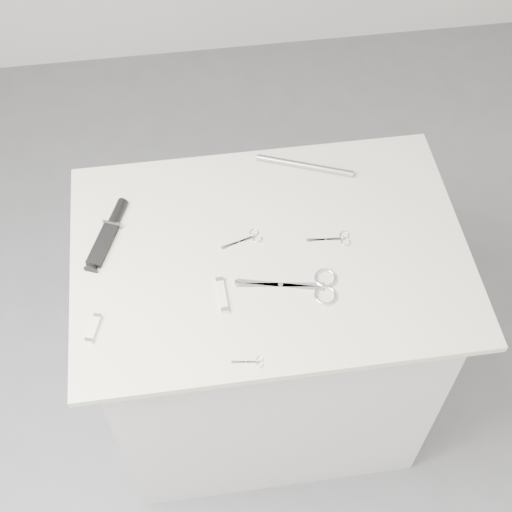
{
  "coord_description": "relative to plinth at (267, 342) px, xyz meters",
  "views": [
    {
      "loc": [
        -0.18,
        -1.05,
        2.37
      ],
      "look_at": [
        -0.04,
        -0.01,
        0.92
      ],
      "focal_mm": 50.0,
      "sensor_mm": 36.0,
      "label": 1
    }
  ],
  "objects": [
    {
      "name": "pocket_knife_a",
      "position": [
        -0.13,
        -0.12,
        0.48
      ],
      "size": [
        0.02,
        0.1,
        0.01
      ],
      "rotation": [
        0.0,
        0.0,
        1.6
      ],
      "color": "white",
      "rests_on": "display_board"
    },
    {
      "name": "large_shears",
      "position": [
        0.08,
        -0.12,
        0.47
      ],
      "size": [
        0.25,
        0.11,
        0.01
      ],
      "rotation": [
        0.0,
        0.0,
        -0.19
      ],
      "color": "silver",
      "rests_on": "display_board"
    },
    {
      "name": "embroidery_scissors_a",
      "position": [
        0.17,
        0.01,
        0.47
      ],
      "size": [
        0.11,
        0.05,
        0.0
      ],
      "rotation": [
        0.0,
        0.0,
        -0.08
      ],
      "color": "silver",
      "rests_on": "display_board"
    },
    {
      "name": "tiny_scissors",
      "position": [
        -0.09,
        -0.31,
        0.47
      ],
      "size": [
        0.07,
        0.03,
        0.0
      ],
      "rotation": [
        0.0,
        0.0,
        -0.14
      ],
      "color": "silver",
      "rests_on": "display_board"
    },
    {
      "name": "plinth",
      "position": [
        0.0,
        0.0,
        0.0
      ],
      "size": [
        0.9,
        0.6,
        0.9
      ],
      "primitive_type": "cube",
      "color": "silver",
      "rests_on": "ground"
    },
    {
      "name": "ground",
      "position": [
        0.0,
        0.0,
        -0.46
      ],
      "size": [
        4.0,
        4.0,
        0.01
      ],
      "primitive_type": "cube",
      "color": "slate",
      "rests_on": "ground"
    },
    {
      "name": "embroidery_scissors_b",
      "position": [
        -0.05,
        0.04,
        0.47
      ],
      "size": [
        0.11,
        0.06,
        0.0
      ],
      "rotation": [
        0.0,
        0.0,
        0.29
      ],
      "color": "silver",
      "rests_on": "display_board"
    },
    {
      "name": "pocket_knife_b",
      "position": [
        -0.44,
        -0.17,
        0.47
      ],
      "size": [
        0.04,
        0.08,
        0.01
      ],
      "rotation": [
        0.0,
        0.0,
        1.25
      ],
      "color": "white",
      "rests_on": "display_board"
    },
    {
      "name": "sheathed_knife",
      "position": [
        -0.4,
        0.12,
        0.48
      ],
      "size": [
        0.11,
        0.21,
        0.03
      ],
      "rotation": [
        0.0,
        0.0,
        1.18
      ],
      "color": "black",
      "rests_on": "display_board"
    },
    {
      "name": "metal_rail",
      "position": [
        0.14,
        0.27,
        0.48
      ],
      "size": [
        0.26,
        0.12,
        0.02
      ],
      "primitive_type": "cylinder",
      "rotation": [
        0.0,
        1.57,
        -0.38
      ],
      "color": "gray",
      "rests_on": "display_board"
    },
    {
      "name": "display_board",
      "position": [
        0.0,
        0.0,
        0.46
      ],
      "size": [
        1.0,
        0.7,
        0.02
      ],
      "primitive_type": "cube",
      "color": "beige",
      "rests_on": "plinth"
    }
  ]
}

